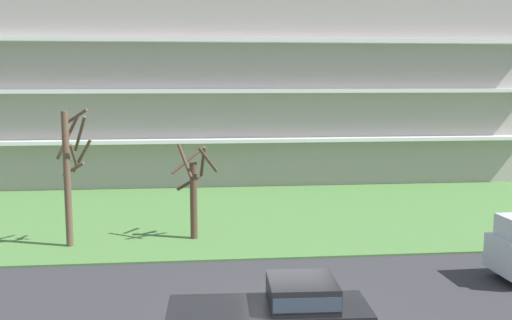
% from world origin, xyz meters
% --- Properties ---
extents(ground, '(160.00, 160.00, 0.00)m').
position_xyz_m(ground, '(0.00, 0.00, 0.00)').
color(ground, '#2D2D30').
extents(grass_lawn_strip, '(80.00, 16.00, 0.08)m').
position_xyz_m(grass_lawn_strip, '(0.00, 14.00, 0.04)').
color(grass_lawn_strip, '#477238').
rests_on(grass_lawn_strip, ground).
extents(apartment_building, '(41.94, 12.49, 12.88)m').
position_xyz_m(apartment_building, '(0.00, 27.77, 6.44)').
color(apartment_building, '#9E938C').
rests_on(apartment_building, ground).
extents(tree_far_left, '(1.67, 1.54, 6.02)m').
position_xyz_m(tree_far_left, '(-8.07, 8.74, 3.35)').
color(tree_far_left, brown).
rests_on(tree_far_left, ground).
extents(tree_left, '(2.16, 2.17, 4.41)m').
position_xyz_m(tree_left, '(-2.78, 9.35, 2.32)').
color(tree_left, '#4C3828').
rests_on(tree_left, ground).
extents(pickup_black_center_left, '(5.47, 2.19, 1.95)m').
position_xyz_m(pickup_black_center_left, '(-0.58, -2.01, 1.02)').
color(pickup_black_center_left, black).
rests_on(pickup_black_center_left, ground).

